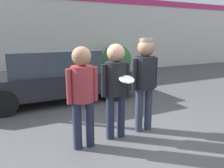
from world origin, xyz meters
TOP-DOWN VIEW (x-y plane):
  - ground_plane at (0.00, 0.00)m, footprint 56.00×56.00m
  - storefront_building at (0.00, 7.16)m, footprint 24.00×0.22m
  - person_left at (-0.74, 0.14)m, footprint 0.53×0.36m
  - person_middle_with_frisbee at (-0.09, 0.23)m, footprint 0.55×0.59m
  - person_right at (0.56, 0.27)m, footprint 0.56×0.39m
  - parked_car_near at (-0.56, 3.12)m, footprint 4.62×1.82m
  - shrub at (3.02, 6.26)m, footprint 1.42×1.42m

SIDE VIEW (x-z plane):
  - ground_plane at x=0.00m, z-range 0.00..0.00m
  - shrub at x=3.02m, z-range 0.00..1.42m
  - parked_car_near at x=-0.56m, z-range 0.00..1.47m
  - person_left at x=-0.74m, z-range 0.17..1.89m
  - person_middle_with_frisbee at x=-0.09m, z-range 0.18..1.93m
  - person_right at x=0.56m, z-range 0.21..2.04m
  - storefront_building at x=0.00m, z-range 0.03..3.73m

